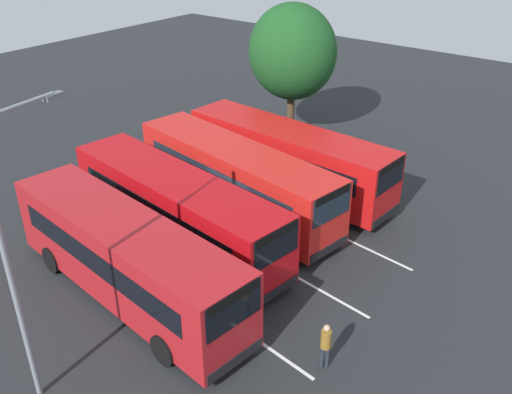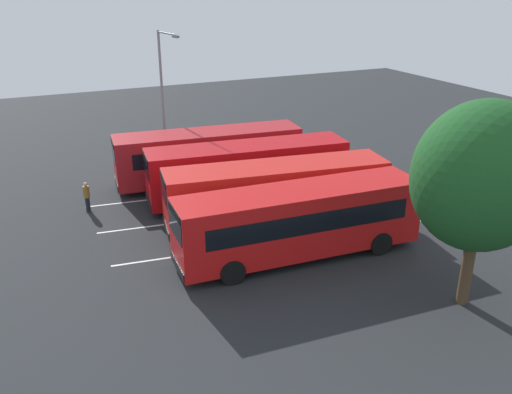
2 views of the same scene
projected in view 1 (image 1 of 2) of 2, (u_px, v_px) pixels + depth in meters
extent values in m
plane|color=#232628|center=(220.00, 234.00, 23.78)|extent=(72.70, 72.70, 0.00)
cube|color=#AD191E|center=(126.00, 256.00, 19.24)|extent=(10.94, 3.55, 2.77)
cube|color=black|center=(233.00, 309.00, 15.61)|extent=(0.35, 2.11, 1.16)
cube|color=black|center=(153.00, 235.00, 19.82)|extent=(8.98, 1.06, 0.89)
cube|color=black|center=(95.00, 262.00, 18.34)|extent=(8.98, 1.06, 0.89)
cube|color=black|center=(233.00, 297.00, 15.38)|extent=(0.31, 1.92, 0.32)
cube|color=black|center=(235.00, 361.00, 16.50)|extent=(0.34, 2.20, 0.36)
cylinder|color=black|center=(219.00, 314.00, 18.43)|extent=(1.07, 0.39, 1.05)
cylinder|color=black|center=(164.00, 350.00, 16.99)|extent=(1.07, 0.39, 1.05)
cylinder|color=black|center=(104.00, 236.00, 22.65)|extent=(1.07, 0.39, 1.05)
cylinder|color=black|center=(52.00, 259.00, 21.21)|extent=(1.07, 0.39, 1.05)
cube|color=#B70C11|center=(177.00, 209.00, 22.15)|extent=(10.95, 3.68, 2.77)
cube|color=black|center=(276.00, 245.00, 18.48)|extent=(0.37, 2.11, 1.16)
cube|color=black|center=(199.00, 192.00, 22.72)|extent=(8.96, 1.17, 0.89)
cube|color=black|center=(152.00, 212.00, 21.26)|extent=(8.96, 1.17, 0.89)
cube|color=black|center=(276.00, 234.00, 18.25)|extent=(0.33, 1.92, 0.32)
cube|color=black|center=(275.00, 292.00, 19.37)|extent=(0.37, 2.20, 0.36)
cylinder|color=black|center=(259.00, 258.00, 21.31)|extent=(1.08, 0.41, 1.05)
cylinder|color=black|center=(214.00, 284.00, 19.88)|extent=(1.08, 0.41, 1.05)
cylinder|color=black|center=(152.00, 197.00, 25.57)|extent=(1.08, 0.41, 1.05)
cylinder|color=black|center=(109.00, 215.00, 24.15)|extent=(1.08, 0.41, 1.05)
cube|color=red|center=(236.00, 178.00, 24.60)|extent=(10.98, 3.97, 2.77)
cube|color=#19232D|center=(331.00, 206.00, 20.85)|extent=(0.43, 2.10, 1.16)
cube|color=#19232D|center=(256.00, 163.00, 25.16)|extent=(8.93, 1.42, 0.89)
cube|color=#19232D|center=(216.00, 179.00, 23.74)|extent=(8.93, 1.42, 0.89)
cube|color=black|center=(332.00, 195.00, 20.62)|extent=(0.38, 1.91, 0.32)
cube|color=black|center=(329.00, 249.00, 21.73)|extent=(0.43, 2.20, 0.36)
cylinder|color=black|center=(311.00, 222.00, 23.68)|extent=(1.08, 0.43, 1.05)
cylinder|color=black|center=(273.00, 242.00, 22.30)|extent=(1.08, 0.43, 1.05)
cylinder|color=black|center=(208.00, 171.00, 28.07)|extent=(1.08, 0.43, 1.05)
cylinder|color=black|center=(171.00, 185.00, 26.69)|extent=(1.08, 0.43, 1.05)
cube|color=red|center=(288.00, 157.00, 26.55)|extent=(10.86, 3.04, 2.77)
cube|color=black|center=(390.00, 176.00, 23.09)|extent=(0.25, 2.11, 1.16)
cube|color=black|center=(303.00, 143.00, 27.16)|extent=(9.01, 0.63, 0.89)
cube|color=black|center=(273.00, 158.00, 25.62)|extent=(9.01, 0.63, 0.89)
cube|color=black|center=(392.00, 166.00, 22.86)|extent=(0.22, 1.92, 0.32)
cube|color=black|center=(385.00, 216.00, 23.98)|extent=(0.23, 2.21, 0.36)
cylinder|color=black|center=(361.00, 194.00, 25.88)|extent=(1.07, 0.34, 1.05)
cylinder|color=black|center=(333.00, 212.00, 24.38)|extent=(1.07, 0.34, 1.05)
cylinder|color=black|center=(250.00, 154.00, 29.88)|extent=(1.07, 0.34, 1.05)
cylinder|color=black|center=(221.00, 168.00, 28.38)|extent=(1.07, 0.34, 1.05)
cylinder|color=#232833|center=(322.00, 357.00, 16.91)|extent=(0.13, 0.13, 0.78)
cylinder|color=#232833|center=(327.00, 356.00, 16.92)|extent=(0.13, 0.13, 0.78)
cylinder|color=olive|center=(326.00, 339.00, 16.58)|extent=(0.45, 0.45, 0.62)
sphere|color=tan|center=(327.00, 328.00, 16.39)|extent=(0.21, 0.21, 0.21)
cylinder|color=gray|center=(10.00, 275.00, 14.17)|extent=(0.16, 0.16, 8.41)
cylinder|color=gray|center=(15.00, 107.00, 13.13)|extent=(0.48, 2.34, 0.10)
cube|color=slate|center=(53.00, 96.00, 14.08)|extent=(0.29, 0.58, 0.14)
cylinder|color=#4C3823|center=(291.00, 111.00, 32.71)|extent=(0.44, 0.44, 3.14)
ellipsoid|color=#194C1E|center=(292.00, 52.00, 31.07)|extent=(5.07, 4.56, 5.32)
cube|color=silver|center=(160.00, 273.00, 21.35)|extent=(15.12, 1.98, 0.01)
cube|color=silver|center=(220.00, 234.00, 23.78)|extent=(15.12, 1.98, 0.01)
cube|color=silver|center=(270.00, 203.00, 26.21)|extent=(15.12, 1.98, 0.01)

